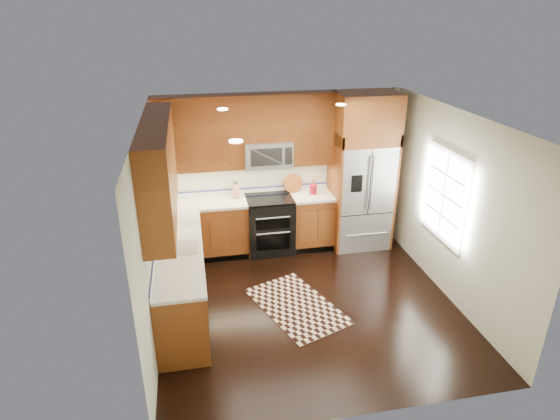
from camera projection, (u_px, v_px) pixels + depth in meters
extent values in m
plane|color=black|center=(308.00, 303.00, 6.53)|extent=(4.00, 4.00, 0.00)
cube|color=beige|center=(280.00, 170.00, 7.82)|extent=(4.00, 0.02, 2.60)
cube|color=beige|center=(151.00, 232.00, 5.66)|extent=(0.02, 4.00, 2.60)
cube|color=beige|center=(453.00, 207.00, 6.37)|extent=(0.02, 4.00, 2.60)
cube|color=white|center=(445.00, 195.00, 6.50)|extent=(0.04, 1.10, 1.30)
cube|color=white|center=(444.00, 195.00, 6.50)|extent=(0.02, 0.95, 1.15)
cube|color=brown|center=(205.00, 230.00, 7.65)|extent=(1.37, 0.60, 0.90)
cube|color=brown|center=(312.00, 221.00, 7.97)|extent=(0.72, 0.60, 0.90)
cube|color=brown|center=(182.00, 281.00, 6.24)|extent=(0.60, 2.40, 0.90)
cube|color=silver|center=(249.00, 200.00, 7.60)|extent=(2.85, 0.62, 0.04)
cube|color=silver|center=(179.00, 250.00, 6.05)|extent=(0.62, 2.40, 0.04)
cube|color=brown|center=(247.00, 144.00, 7.36)|extent=(2.85, 0.33, 0.75)
cube|color=brown|center=(161.00, 185.00, 5.66)|extent=(0.33, 2.40, 0.75)
cube|color=brown|center=(246.00, 107.00, 7.13)|extent=(2.85, 0.33, 0.40)
cube|color=brown|center=(156.00, 139.00, 5.43)|extent=(0.33, 2.40, 0.40)
cube|color=black|center=(270.00, 225.00, 7.81)|extent=(0.76, 0.64, 0.92)
cube|color=black|center=(269.00, 199.00, 7.62)|extent=(0.76, 0.60, 0.02)
cube|color=black|center=(273.00, 224.00, 7.46)|extent=(0.55, 0.01, 0.18)
cube|color=black|center=(273.00, 242.00, 7.59)|extent=(0.55, 0.01, 0.28)
cylinder|color=#B2B2B7|center=(273.00, 218.00, 7.39)|extent=(0.55, 0.02, 0.02)
cylinder|color=#B2B2B7|center=(273.00, 233.00, 7.50)|extent=(0.55, 0.02, 0.02)
cube|color=#B2B2B7|center=(268.00, 154.00, 7.45)|extent=(0.76, 0.40, 0.42)
cube|color=black|center=(266.00, 157.00, 7.26)|extent=(0.50, 0.01, 0.28)
cube|color=#B2B2B7|center=(360.00, 195.00, 7.87)|extent=(0.90, 0.74, 1.80)
cube|color=black|center=(370.00, 183.00, 7.39)|extent=(0.01, 0.01, 1.08)
cube|color=black|center=(357.00, 184.00, 7.35)|extent=(0.18, 0.01, 0.28)
cube|color=brown|center=(334.00, 191.00, 7.75)|extent=(0.04, 0.74, 2.00)
cube|color=brown|center=(387.00, 187.00, 7.91)|extent=(0.04, 0.74, 2.00)
cube|color=brown|center=(366.00, 118.00, 7.35)|extent=(0.98, 0.74, 0.80)
cube|color=#B2B2B7|center=(178.00, 248.00, 6.04)|extent=(0.50, 0.42, 0.02)
cylinder|color=#B2B2B7|center=(162.00, 233.00, 6.15)|extent=(0.02, 0.02, 0.28)
torus|color=#B2B2B7|center=(161.00, 225.00, 6.02)|extent=(0.18, 0.02, 0.18)
cube|color=black|center=(296.00, 306.00, 6.47)|extent=(1.35, 1.68, 0.01)
cube|color=#A87252|center=(236.00, 191.00, 7.64)|extent=(0.10, 0.14, 0.22)
cylinder|color=maroon|center=(313.00, 189.00, 7.78)|extent=(0.14, 0.14, 0.16)
cylinder|color=brown|center=(293.00, 191.00, 7.87)|extent=(0.37, 0.37, 0.02)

